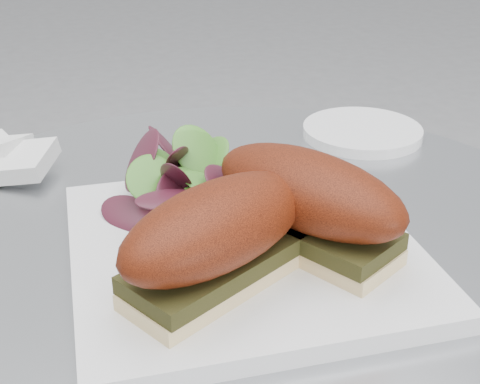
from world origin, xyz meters
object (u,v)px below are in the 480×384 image
at_px(saucer, 362,132).
at_px(sandwich_right, 307,200).
at_px(plate, 243,250).
at_px(sandwich_left, 217,236).

bearing_deg(saucer, sandwich_right, -128.73).
height_order(plate, saucer, plate).
relative_size(plate, saucer, 1.98).
xyz_separation_m(sandwich_left, saucer, (0.27, 0.26, -0.05)).
bearing_deg(sandwich_right, saucer, 114.47).
distance_m(sandwich_right, saucer, 0.30).
bearing_deg(sandwich_right, sandwich_left, -98.18).
relative_size(sandwich_left, saucer, 1.32).
bearing_deg(sandwich_left, sandwich_right, -7.44).
xyz_separation_m(plate, sandwich_left, (-0.04, -0.05, 0.05)).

